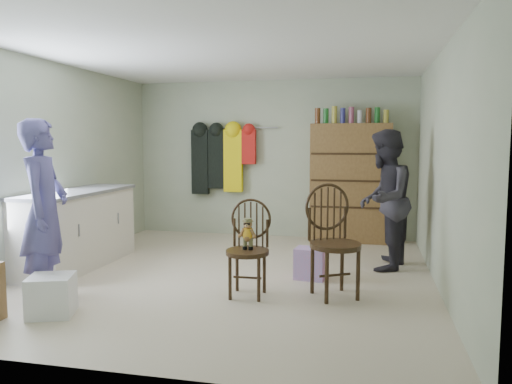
% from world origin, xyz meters
% --- Properties ---
extents(ground_plane, '(5.00, 5.00, 0.00)m').
position_xyz_m(ground_plane, '(0.00, 0.00, 0.00)').
color(ground_plane, beige).
rests_on(ground_plane, ground).
extents(room_walls, '(5.00, 5.00, 5.00)m').
position_xyz_m(room_walls, '(0.00, 0.53, 1.58)').
color(room_walls, '#B1B89A').
rests_on(room_walls, ground).
extents(counter, '(0.64, 1.86, 0.94)m').
position_xyz_m(counter, '(-1.95, 0.00, 0.47)').
color(counter, silver).
rests_on(counter, ground).
extents(plastic_tub, '(0.47, 0.46, 0.35)m').
position_xyz_m(plastic_tub, '(-1.20, -1.61, 0.18)').
color(plastic_tub, white).
rests_on(plastic_tub, ground).
extents(chair_front, '(0.44, 0.44, 0.96)m').
position_xyz_m(chair_front, '(0.37, -0.66, 0.53)').
color(chair_front, '#312011').
rests_on(chair_front, ground).
extents(chair_far, '(0.68, 0.68, 1.12)m').
position_xyz_m(chair_far, '(1.18, -0.48, 0.60)').
color(chair_far, '#312011').
rests_on(chair_far, ground).
extents(striped_bag, '(0.36, 0.30, 0.35)m').
position_xyz_m(striped_bag, '(0.91, 0.06, 0.17)').
color(striped_bag, pink).
rests_on(striped_bag, ground).
extents(person_left, '(0.58, 0.73, 1.75)m').
position_xyz_m(person_left, '(-1.49, -1.26, 0.87)').
color(person_left, '#585399').
rests_on(person_left, ground).
extents(person_right, '(0.80, 0.93, 1.68)m').
position_xyz_m(person_right, '(1.71, 0.71, 0.84)').
color(person_right, '#2D2B33').
rests_on(person_right, ground).
extents(dresser, '(1.20, 0.39, 2.06)m').
position_xyz_m(dresser, '(1.25, 2.30, 0.92)').
color(dresser, brown).
rests_on(dresser, ground).
extents(coat_rack, '(1.42, 0.12, 1.09)m').
position_xyz_m(coat_rack, '(-0.83, 2.38, 1.25)').
color(coat_rack, '#99999E').
rests_on(coat_rack, ground).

